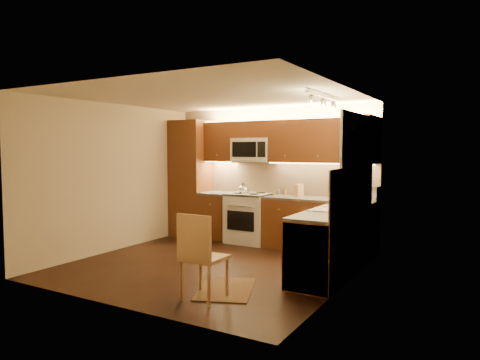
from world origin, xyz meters
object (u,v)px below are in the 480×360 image
Objects in this scene: sink at (336,203)px; knife_block at (299,190)px; kettle at (243,188)px; stove at (249,218)px; toaster_oven at (367,193)px; soap_bottle at (361,198)px; microwave at (253,150)px; dining_chair at (204,256)px.

knife_block is at bearing 130.45° from sink.
sink is 4.15× the size of kettle.
stove is 2.21m from toaster_oven.
kettle is 1.02m from knife_block.
kettle is 1.18× the size of soap_bottle.
microwave is at bearing -162.40° from knife_block.
knife_block is (-1.08, 1.27, 0.03)m from sink.
toaster_oven is (2.13, 0.13, 0.56)m from stove.
toaster_oven is (2.13, -0.01, -0.70)m from microwave.
microwave reaches higher than soap_bottle.
microwave reaches higher than dining_chair.
stove is 0.91× the size of dining_chair.
sink is (2.00, -1.12, 0.52)m from stove.
sink is (2.00, -1.26, -0.74)m from microwave.
sink is at bearing 62.61° from dining_chair.
microwave is 0.88× the size of sink.
dining_chair is at bearing -73.51° from kettle.
dining_chair is (1.10, -2.86, -0.52)m from kettle.
stove is 4.44× the size of kettle.
soap_bottle is at bearing -3.84° from knife_block.
sink is at bearing -118.21° from soap_bottle.
soap_bottle is (0.15, 0.79, 0.01)m from sink.
microwave is at bearing 108.49° from dining_chair.
microwave is 0.75× the size of dining_chair.
kettle is at bearing -117.35° from stove.
soap_bottle is at bearing 78.90° from sink.
kettle is at bearing 154.04° from sink.
knife_block reaches higher than stove.
knife_block reaches higher than soap_bottle.
toaster_oven is at bearing 84.00° from sink.
kettle is 3.11m from dining_chair.
soap_bottle reaches higher than sink.
kettle is at bearing 157.37° from soap_bottle.
dining_chair is at bearing -70.75° from stove.
sink is at bearing -29.36° from stove.
stove is 0.58m from kettle.
stove is 2.35m from sink.
toaster_oven is 3.33m from dining_chair.
toaster_oven is at bearing 16.59° from knife_block.
microwave reaches higher than knife_block.
knife_block is at bearing 10.29° from kettle.
dining_chair is at bearing -117.40° from sink.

